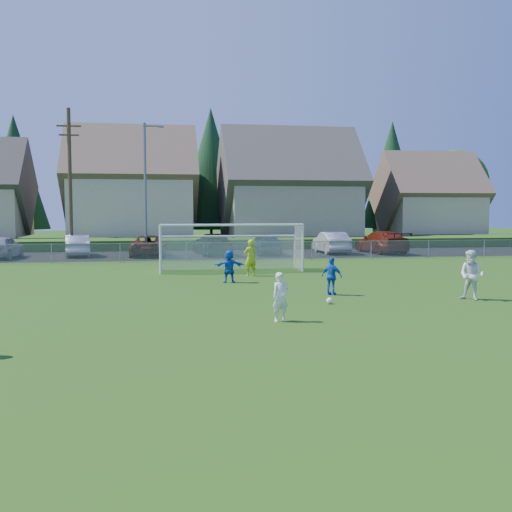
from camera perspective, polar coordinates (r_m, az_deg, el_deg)
The scene contains 22 objects.
ground at distance 15.93m, azimuth 4.86°, elevation -7.25°, with size 160.00×160.00×0.00m, color #193D0C.
asphalt_lot at distance 42.90m, azimuth -4.36°, elevation 0.14°, with size 60.00×60.00×0.00m, color black.
grass_embankment at distance 50.33m, azimuth -5.15°, elevation 1.22°, with size 70.00×6.00×0.80m, color #1E420F.
soccer_ball at distance 20.67m, azimuth 7.02°, elevation -4.25°, with size 0.22×0.22×0.22m, color white.
player_white_a at distance 17.28m, azimuth 2.36°, elevation -3.91°, with size 0.52×0.34×1.42m, color white.
player_white_b at distance 22.63m, azimuth 19.84°, elevation -1.73°, with size 0.87×0.67×1.78m, color white.
player_blue_a at distance 22.74m, azimuth 7.23°, elevation -1.93°, with size 0.83×0.35×1.42m, color blue.
player_blue_b at distance 26.42m, azimuth -2.57°, elevation -0.99°, with size 1.34×0.43×1.44m, color blue.
goalkeeper at distance 29.06m, azimuth -0.53°, elevation -0.16°, with size 0.65×0.42×1.77m, color #B2CB17.
car_a at distance 42.69m, azimuth -23.02°, elevation 0.80°, with size 1.81×4.49×1.53m, color #A1A2A9.
car_b at distance 43.02m, azimuth -16.64°, elevation 0.96°, with size 1.56×4.47×1.47m, color silver.
car_c at distance 42.19m, azimuth -10.21°, elevation 0.98°, with size 2.39×5.19×1.44m, color #4E1708.
car_d at distance 42.36m, azimuth -4.13°, elevation 1.12°, with size 2.15×5.29×1.53m, color black.
car_e at distance 42.59m, azimuth 0.92°, elevation 1.17°, with size 1.85×4.59×1.56m, color #131E45.
car_f at distance 44.30m, azimuth 7.18°, elevation 1.27°, with size 1.67×4.79×1.58m, color #B5B5B5.
car_g at distance 45.13m, azimuth 11.88°, elevation 1.31°, with size 2.30×5.65×1.64m, color #621B0A.
soccer_goal at distance 31.44m, azimuth -2.46°, elevation 1.54°, with size 7.42×1.90×2.50m.
chainlink_fence at distance 37.40m, azimuth -3.59°, elevation 0.46°, with size 52.06×0.06×1.20m.
streetlight at distance 41.13m, azimuth -10.43°, elevation 6.63°, with size 1.38×0.18×9.00m.
utility_pole at distance 42.51m, azimuth -17.29°, elevation 6.85°, with size 1.60×0.26×10.00m.
houses_row at distance 58.01m, azimuth -3.82°, elevation 8.51°, with size 53.90×11.45×13.27m.
tree_row at distance 64.13m, azimuth -5.23°, elevation 7.73°, with size 65.98×12.36×13.80m.
Camera 1 is at (-3.92, -15.10, 3.23)m, focal length 42.00 mm.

